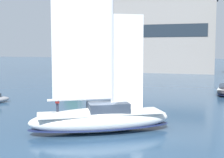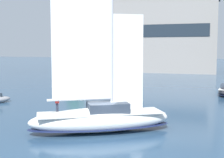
% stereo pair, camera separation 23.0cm
% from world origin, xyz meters
% --- Properties ---
extents(ground_plane, '(400.00, 400.00, 0.00)m').
position_xyz_m(ground_plane, '(0.00, 0.00, 0.00)').
color(ground_plane, '#2D4C6B').
extents(waterfront_building, '(39.81, 18.38, 22.06)m').
position_xyz_m(waterfront_building, '(-9.88, 70.85, 11.07)').
color(waterfront_building, gray).
rests_on(waterfront_building, ground).
extents(tree_shore_right, '(6.51, 6.51, 13.40)m').
position_xyz_m(tree_shore_right, '(-31.35, 63.44, 9.38)').
color(tree_shore_right, '#4C3828').
rests_on(tree_shore_right, ground).
extents(sailboat_main, '(11.86, 8.91, 16.24)m').
position_xyz_m(sailboat_main, '(0.02, 0.01, 1.25)').
color(sailboat_main, white).
rests_on(sailboat_main, ground).
extents(sailboat_moored_far_slip, '(2.45, 8.08, 11.03)m').
position_xyz_m(sailboat_moored_far_slip, '(-19.22, 39.66, 0.75)').
color(sailboat_moored_far_slip, navy).
rests_on(sailboat_moored_far_slip, ground).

